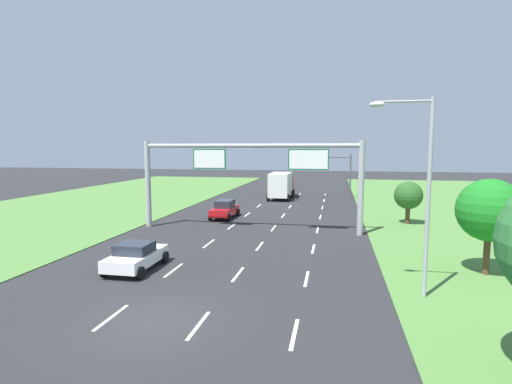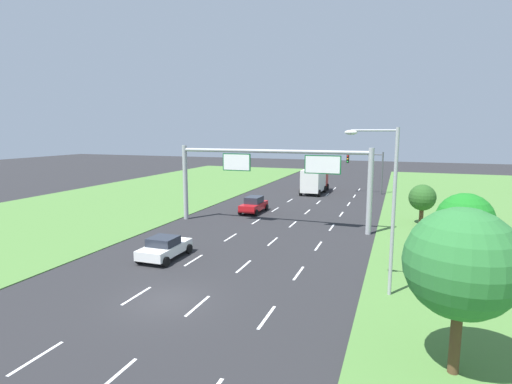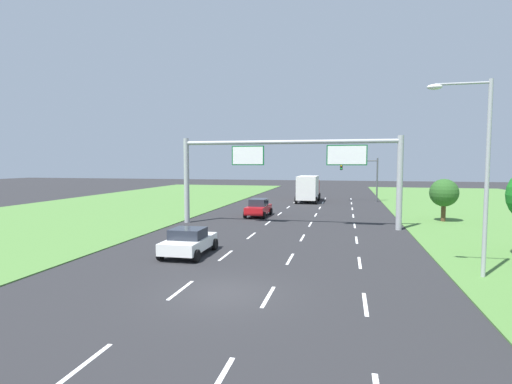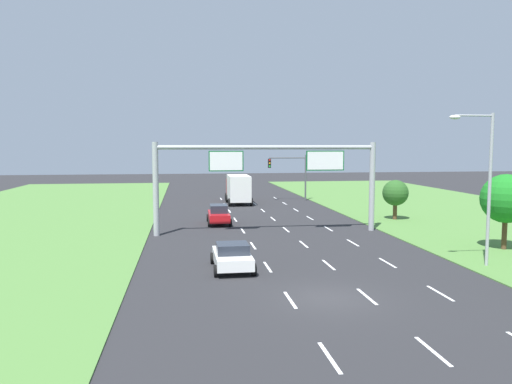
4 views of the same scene
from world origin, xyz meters
name	(u,v)px [view 1 (image 1 of 4)]	position (x,y,z in m)	size (l,w,h in m)	color
ground_plane	(154,321)	(0.00, 0.00, 0.00)	(200.00, 200.00, 0.00)	#262628
lane_dashes_inner_left	(209,244)	(-1.75, 12.00, 0.00)	(0.14, 62.40, 0.01)	white
lane_dashes_inner_right	(260,246)	(1.75, 12.00, 0.00)	(0.14, 62.40, 0.01)	white
lane_dashes_slip	(313,249)	(5.25, 12.00, 0.00)	(0.14, 62.40, 0.01)	white
car_near_red	(136,256)	(-3.75, 5.73, 0.74)	(2.21, 4.05, 1.46)	white
car_lead_silver	(225,209)	(-3.40, 21.82, 0.82)	(2.02, 4.19, 1.64)	red
box_truck	(281,185)	(-0.13, 36.78, 1.77)	(2.75, 7.39, 3.32)	#B21E19
sign_gantry	(251,168)	(0.19, 16.71, 4.88)	(17.24, 0.44, 7.00)	#9EA0A5
traffic_light_mast	(335,168)	(6.48, 38.70, 3.87)	(4.76, 0.49, 5.60)	#47494F
street_lamp	(419,181)	(10.00, 4.41, 5.08)	(2.61, 0.32, 8.50)	#9EA0A5
roadside_tree_mid	(489,210)	(14.12, 8.32, 3.33)	(3.15, 3.15, 4.92)	#513823
roadside_tree_far	(408,196)	(12.59, 21.75, 2.45)	(2.33, 2.33, 3.64)	#513823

